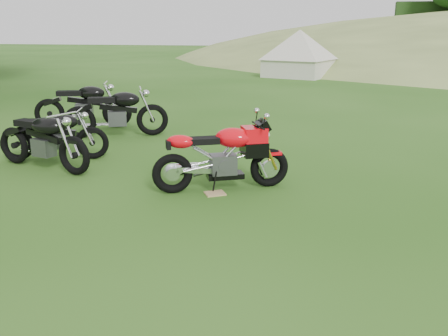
% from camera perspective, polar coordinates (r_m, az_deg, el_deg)
% --- Properties ---
extents(ground, '(120.00, 120.00, 0.00)m').
position_cam_1_polar(ground, '(5.61, -0.34, -8.25)').
color(ground, '#215111').
rests_on(ground, ground).
extents(sport_motorcycle, '(1.94, 1.23, 1.15)m').
position_cam_1_polar(sport_motorcycle, '(7.14, -0.25, 1.92)').
color(sport_motorcycle, red).
rests_on(sport_motorcycle, ground).
extents(plywood_board, '(0.35, 0.33, 0.02)m').
position_cam_1_polar(plywood_board, '(7.09, -1.04, -2.92)').
color(plywood_board, tan).
rests_on(plywood_board, ground).
extents(vintage_moto_a, '(1.87, 0.93, 0.96)m').
position_cam_1_polar(vintage_moto_a, '(9.32, -18.86, 3.75)').
color(vintage_moto_a, black).
rests_on(vintage_moto_a, ground).
extents(vintage_moto_b, '(2.03, 1.04, 1.04)m').
position_cam_1_polar(vintage_moto_b, '(8.74, -20.09, 3.18)').
color(vintage_moto_b, black).
rests_on(vintage_moto_b, ground).
extents(vintage_moto_c, '(2.21, 1.16, 1.14)m').
position_cam_1_polar(vintage_moto_c, '(12.18, -15.83, 7.08)').
color(vintage_moto_c, black).
rests_on(vintage_moto_c, ground).
extents(vintage_moto_d, '(2.16, 1.29, 1.13)m').
position_cam_1_polar(vintage_moto_d, '(10.95, -12.25, 6.37)').
color(vintage_moto_d, black).
rests_on(vintage_moto_d, ground).
extents(tent_left, '(3.46, 3.46, 2.35)m').
position_cam_1_polar(tent_left, '(24.51, 8.60, 13.02)').
color(tent_left, beige).
rests_on(tent_left, ground).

